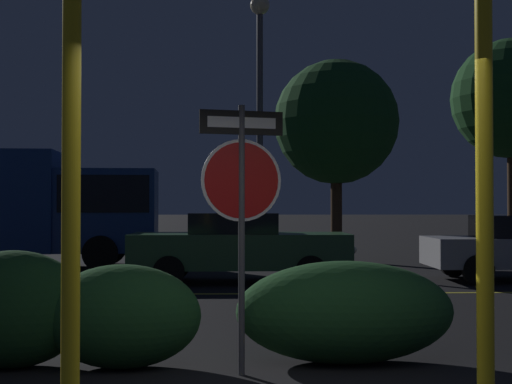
% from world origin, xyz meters
% --- Properties ---
extents(road_center_stripe, '(35.23, 0.12, 0.01)m').
position_xyz_m(road_center_stripe, '(0.00, 8.05, 0.00)').
color(road_center_stripe, gold).
rests_on(road_center_stripe, ground_plane).
extents(stop_sign, '(0.77, 0.21, 2.46)m').
position_xyz_m(stop_sign, '(-0.31, 2.03, 1.72)').
color(stop_sign, '#4C4C51').
rests_on(stop_sign, ground_plane).
extents(yellow_pole_left, '(0.11, 0.11, 3.39)m').
position_xyz_m(yellow_pole_left, '(-1.36, -0.23, 1.70)').
color(yellow_pole_left, yellow).
rests_on(yellow_pole_left, ground_plane).
extents(yellow_pole_right, '(0.11, 0.11, 3.18)m').
position_xyz_m(yellow_pole_right, '(1.25, 0.14, 1.59)').
color(yellow_pole_right, yellow).
rests_on(yellow_pole_right, ground_plane).
extents(hedge_bush_1, '(1.42, 0.92, 1.12)m').
position_xyz_m(hedge_bush_1, '(-2.48, 2.41, 0.56)').
color(hedge_bush_1, '#19421E').
rests_on(hedge_bush_1, ground_plane).
extents(hedge_bush_2, '(1.49, 0.87, 0.98)m').
position_xyz_m(hedge_bush_2, '(-1.43, 2.34, 0.49)').
color(hedge_bush_2, '#1E4C23').
rests_on(hedge_bush_2, ground_plane).
extents(hedge_bush_3, '(2.14, 1.05, 1.00)m').
position_xyz_m(hedge_bush_3, '(0.71, 2.48, 0.50)').
color(hedge_bush_3, '#1E4C23').
rests_on(hedge_bush_3, ground_plane).
extents(passing_car_2, '(4.48, 1.86, 1.40)m').
position_xyz_m(passing_car_2, '(-0.22, 9.91, 0.72)').
color(passing_car_2, '#335B38').
rests_on(passing_car_2, ground_plane).
extents(delivery_truck, '(6.48, 2.59, 2.91)m').
position_xyz_m(delivery_truck, '(-5.40, 13.62, 1.59)').
color(delivery_truck, navy).
rests_on(delivery_truck, ground_plane).
extents(street_lamp, '(0.50, 0.50, 6.91)m').
position_xyz_m(street_lamp, '(0.36, 13.52, 4.67)').
color(street_lamp, '#4C4C51').
rests_on(street_lamp, ground_plane).
extents(tree_0, '(3.97, 3.97, 7.10)m').
position_xyz_m(tree_0, '(8.97, 18.75, 5.10)').
color(tree_0, '#422D1E').
rests_on(tree_0, ground_plane).
extents(tree_1, '(3.53, 3.53, 5.69)m').
position_xyz_m(tree_1, '(2.62, 15.56, 3.91)').
color(tree_1, '#422D1E').
rests_on(tree_1, ground_plane).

